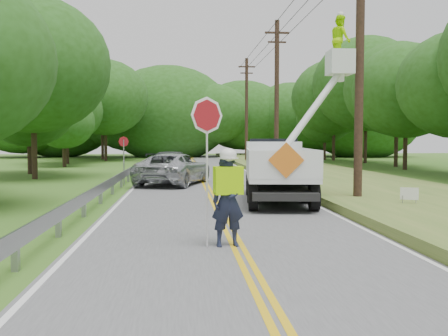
{
  "coord_description": "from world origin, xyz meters",
  "views": [
    {
      "loc": [
        -1.18,
        -7.74,
        2.32
      ],
      "look_at": [
        0.0,
        6.0,
        1.5
      ],
      "focal_mm": 39.26,
      "sensor_mm": 36.0,
      "label": 1
    }
  ],
  "objects": [
    {
      "name": "suv_silver",
      "position": [
        -1.58,
        17.15,
        0.81
      ],
      "size": [
        4.27,
        6.23,
        1.58
      ],
      "primitive_type": "imported",
      "rotation": [
        0.0,
        0.0,
        2.82
      ],
      "color": "#B0B3B8",
      "rests_on": "road"
    },
    {
      "name": "treeline_horizon",
      "position": [
        0.31,
        56.16,
        5.5
      ],
      "size": [
        57.79,
        15.51,
        12.59
      ],
      "color": "#204912",
      "rests_on": "ground"
    },
    {
      "name": "flagger",
      "position": [
        -0.21,
        2.61,
        1.15
      ],
      "size": [
        1.18,
        0.56,
        3.19
      ],
      "color": "#191E33",
      "rests_on": "road"
    },
    {
      "name": "suv_darkgrey",
      "position": [
        -1.79,
        22.13,
        0.8
      ],
      "size": [
        3.19,
        5.68,
        1.55
      ],
      "primitive_type": "imported",
      "rotation": [
        0.0,
        0.0,
        2.94
      ],
      "color": "#383B40",
      "rests_on": "road"
    },
    {
      "name": "utility_poles",
      "position": [
        5.0,
        17.02,
        5.27
      ],
      "size": [
        1.6,
        43.3,
        10.0
      ],
      "color": "black",
      "rests_on": "ground"
    },
    {
      "name": "yard_sign",
      "position": [
        5.94,
        6.99,
        0.57
      ],
      "size": [
        0.52,
        0.24,
        0.79
      ],
      "color": "white",
      "rests_on": "ground"
    },
    {
      "name": "guardrail",
      "position": [
        -4.02,
        14.91,
        0.55
      ],
      "size": [
        0.18,
        48.0,
        0.77
      ],
      "color": "gray",
      "rests_on": "ground"
    },
    {
      "name": "tall_grass_verge",
      "position": [
        7.1,
        14.0,
        0.15
      ],
      "size": [
        7.0,
        96.0,
        0.3
      ],
      "primitive_type": "cube",
      "color": "#436425",
      "rests_on": "ground"
    },
    {
      "name": "ground",
      "position": [
        0.0,
        0.0,
        0.0
      ],
      "size": [
        140.0,
        140.0,
        0.0
      ],
      "primitive_type": "plane",
      "color": "#33631B",
      "rests_on": "ground"
    },
    {
      "name": "road",
      "position": [
        0.0,
        14.0,
        0.01
      ],
      "size": [
        7.2,
        96.0,
        0.03
      ],
      "color": "#505053",
      "rests_on": "ground"
    },
    {
      "name": "treeline_right",
      "position": [
        16.03,
        27.49,
        6.37
      ],
      "size": [
        11.87,
        50.59,
        12.14
      ],
      "color": "#332319",
      "rests_on": "ground"
    },
    {
      "name": "bucket_truck",
      "position": [
        2.59,
        10.84,
        1.5
      ],
      "size": [
        3.86,
        6.87,
        6.56
      ],
      "color": "black",
      "rests_on": "road"
    },
    {
      "name": "stop_sign_permanent",
      "position": [
        -4.12,
        17.36,
        1.61
      ],
      "size": [
        0.5,
        0.2,
        2.45
      ],
      "color": "gray",
      "rests_on": "ground"
    },
    {
      "name": "treeline_left",
      "position": [
        -10.02,
        31.87,
        5.93
      ],
      "size": [
        10.47,
        55.07,
        11.17
      ],
      "color": "#332319",
      "rests_on": "ground"
    }
  ]
}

